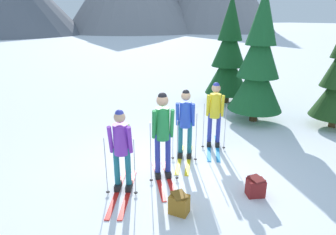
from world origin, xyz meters
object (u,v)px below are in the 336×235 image
skier_in_green (163,130)px  skier_in_yellow (215,111)px  pine_tree_near (259,63)px  backpack_on_snow_beside (179,204)px  skier_in_blue (185,122)px  pine_tree_far (229,55)px  skier_in_purple (121,147)px  backpack_on_snow_front (256,187)px

skier_in_green → skier_in_yellow: (1.81, 0.96, -0.10)m
pine_tree_near → backpack_on_snow_beside: 5.75m
skier_in_blue → pine_tree_far: bearing=46.0°
skier_in_green → pine_tree_far: (4.52, 4.47, 0.81)m
pine_tree_far → backpack_on_snow_beside: (-4.70, -5.70, -1.70)m
skier_in_purple → skier_in_yellow: bearing=22.2°
backpack_on_snow_front → skier_in_blue: bearing=105.8°
skier_in_green → backpack_on_snow_front: skier_in_green is taller
backpack_on_snow_front → backpack_on_snow_beside: same height
skier_in_green → pine_tree_near: size_ratio=0.45×
skier_in_purple → skier_in_yellow: 2.93m
pine_tree_near → skier_in_green: bearing=-151.7°
pine_tree_far → backpack_on_snow_front: size_ratio=10.83×
pine_tree_near → backpack_on_snow_front: pine_tree_near is taller
backpack_on_snow_beside → skier_in_green: bearing=81.5°
skier_in_purple → skier_in_blue: (1.72, 0.79, -0.00)m
skier_in_green → pine_tree_far: 6.40m
skier_in_purple → pine_tree_far: bearing=40.5°
pine_tree_near → skier_in_yellow: bearing=-151.3°
pine_tree_far → backpack_on_snow_front: (-3.14, -5.79, -1.70)m
skier_in_purple → pine_tree_near: pine_tree_near is taller
skier_in_blue → backpack_on_snow_front: 2.16m
skier_in_blue → skier_in_purple: bearing=-155.3°
pine_tree_near → pine_tree_far: 2.30m
skier_in_green → pine_tree_near: pine_tree_near is taller
skier_in_purple → skier_in_green: (0.89, 0.15, 0.14)m
skier_in_green → skier_in_yellow: skier_in_green is taller
skier_in_green → backpack_on_snow_beside: size_ratio=4.68×
skier_in_blue → pine_tree_far: 5.40m
skier_in_yellow → pine_tree_near: pine_tree_near is taller
pine_tree_far → skier_in_green: bearing=-135.3°
pine_tree_far → backpack_on_snow_front: 6.80m
skier_in_yellow → pine_tree_far: bearing=52.4°
skier_in_purple → backpack_on_snow_beside: skier_in_purple is taller
skier_in_purple → skier_in_yellow: skier_in_yellow is taller
skier_in_yellow → pine_tree_far: (2.70, 3.51, 0.91)m
pine_tree_near → pine_tree_far: pine_tree_near is taller
pine_tree_near → skier_in_purple: bearing=-154.7°
skier_in_yellow → skier_in_blue: bearing=-162.3°
skier_in_green → skier_in_blue: 1.05m
skier_in_blue → skier_in_yellow: size_ratio=0.98×
skier_in_blue → backpack_on_snow_front: skier_in_blue is taller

